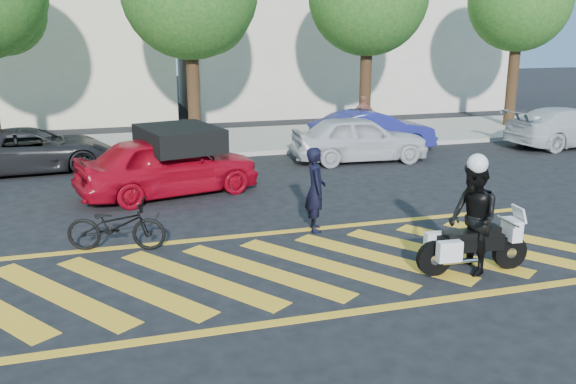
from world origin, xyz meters
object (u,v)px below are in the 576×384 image
object	(u,v)px
bicycle	(116,225)
officer_moto	(473,219)
red_convertible	(168,165)
parked_mid_right	(359,138)
parked_far_right	(569,127)
officer_bike	(315,189)
police_motorcycle	(471,245)
parked_right	(372,131)
parked_mid_left	(33,150)

from	to	relation	value
bicycle	officer_moto	distance (m)	6.41
officer_moto	red_convertible	size ratio (longest dim) A/B	0.43
parked_mid_right	parked_far_right	xyz separation A→B (m)	(8.02, 0.20, -0.04)
bicycle	red_convertible	xyz separation A→B (m)	(1.36, 3.69, 0.28)
officer_bike	parked_mid_right	xyz separation A→B (m)	(3.52, 5.97, -0.15)
police_motorcycle	officer_moto	distance (m)	0.47
red_convertible	parked_right	world-z (taller)	red_convertible
bicycle	red_convertible	world-z (taller)	red_convertible
police_motorcycle	red_convertible	bearing A→B (deg)	127.77
officer_bike	parked_right	distance (m)	8.62
officer_bike	police_motorcycle	size ratio (longest dim) A/B	0.86
police_motorcycle	parked_far_right	xyz separation A→B (m)	(9.74, 9.03, 0.20)
parked_mid_left	parked_mid_right	xyz separation A→B (m)	(9.59, -1.40, 0.08)
officer_bike	parked_far_right	xyz separation A→B (m)	(11.54, 6.17, -0.19)
parked_mid_left	parked_mid_right	world-z (taller)	parked_mid_right
red_convertible	parked_mid_left	world-z (taller)	red_convertible
parked_right	parked_far_right	xyz separation A→B (m)	(6.98, -1.14, -0.01)
red_convertible	parked_right	bearing A→B (deg)	-76.54
officer_moto	parked_mid_right	xyz separation A→B (m)	(1.73, 8.84, -0.23)
bicycle	red_convertible	distance (m)	3.94
bicycle	police_motorcycle	distance (m)	6.40
red_convertible	parked_right	xyz separation A→B (m)	(7.15, 3.65, -0.07)
parked_mid_left	officer_moto	bearing A→B (deg)	-146.82
parked_mid_left	parked_far_right	xyz separation A→B (m)	(17.61, -1.20, 0.05)
parked_mid_right	bicycle	bearing A→B (deg)	133.20
officer_bike	parked_mid_left	xyz separation A→B (m)	(-6.07, 7.37, -0.23)
parked_mid_right	officer_bike	bearing A→B (deg)	153.86
police_motorcycle	parked_mid_right	bearing A→B (deg)	82.86
police_motorcycle	officer_moto	size ratio (longest dim) A/B	1.06
bicycle	parked_right	distance (m)	11.23
bicycle	parked_right	xyz separation A→B (m)	(8.50, 7.34, 0.21)
officer_moto	red_convertible	bearing A→B (deg)	-142.32
officer_moto	parked_far_right	size ratio (longest dim) A/B	0.40
parked_far_right	bicycle	bearing A→B (deg)	107.25
parked_mid_right	parked_far_right	size ratio (longest dim) A/B	0.90
bicycle	parked_mid_right	xyz separation A→B (m)	(7.46, 6.00, 0.24)
parked_far_right	red_convertible	bearing A→B (deg)	95.51
red_convertible	parked_far_right	size ratio (longest dim) A/B	0.95
parked_mid_left	red_convertible	bearing A→B (deg)	-141.11
officer_moto	parked_right	distance (m)	10.55
officer_bike	parked_mid_left	world-z (taller)	officer_bike
officer_bike	parked_mid_left	size ratio (longest dim) A/B	0.38
officer_bike	parked_right	size ratio (longest dim) A/B	0.42
bicycle	parked_mid_left	distance (m)	7.70
officer_moto	parked_far_right	distance (m)	13.30
parked_right	parked_far_right	distance (m)	7.07
officer_moto	parked_mid_left	world-z (taller)	officer_moto
parked_mid_left	parked_right	xyz separation A→B (m)	(10.64, -0.06, 0.05)
parked_right	parked_mid_right	bearing A→B (deg)	141.08
police_motorcycle	red_convertible	xyz separation A→B (m)	(-4.38, 6.52, 0.28)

